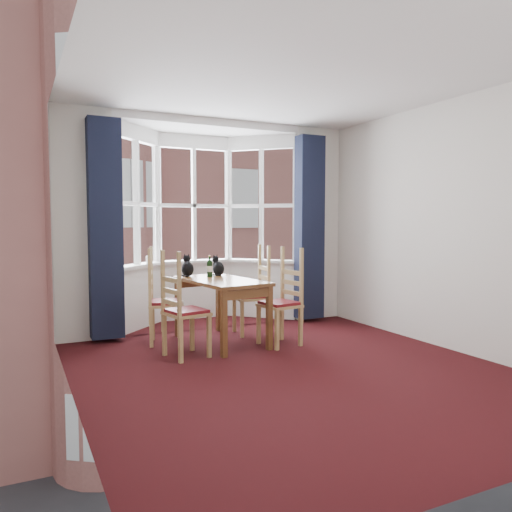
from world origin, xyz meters
TOP-DOWN VIEW (x-y plane):
  - floor at (0.00, 0.00)m, footprint 4.50×4.50m
  - ceiling at (0.00, 0.00)m, footprint 4.50×4.50m
  - wall_left at (-2.00, 0.00)m, footprint 0.00×4.50m
  - wall_right at (2.00, 0.00)m, footprint 0.00×4.50m
  - wall_back_pier_left at (-1.65, 2.25)m, footprint 0.70×0.12m
  - wall_back_pier_right at (1.65, 2.25)m, footprint 0.70×0.12m
  - bay_window at (0.00, 2.75)m, footprint 2.76×0.94m
  - curtain_left at (-1.42, 2.07)m, footprint 0.38×0.22m
  - curtain_right at (1.42, 2.07)m, footprint 0.38×0.22m
  - dining_table at (-0.21, 1.42)m, footprint 0.84×1.35m
  - chair_left_near at (-0.86, 0.99)m, footprint 0.48×0.49m
  - chair_left_far at (-0.89, 1.71)m, footprint 0.51×0.52m
  - chair_right_near at (0.45, 1.03)m, footprint 0.46×0.47m
  - chair_right_far at (0.40, 1.68)m, footprint 0.45×0.47m
  - cat_left at (-0.46, 1.90)m, footprint 0.18×0.23m
  - cat_right at (-0.08, 1.83)m, footprint 0.18×0.22m
  - wine_bottle at (-0.24, 1.73)m, footprint 0.07×0.07m
  - candle_tall at (-0.78, 2.60)m, footprint 0.06×0.06m
  - street at (0.00, 32.25)m, footprint 80.00×80.00m
  - tenement_building at (0.00, 14.01)m, footprint 18.40×7.80m

SIDE VIEW (x-z plane):
  - street at x=0.00m, z-range -6.00..-6.00m
  - floor at x=0.00m, z-range 0.00..0.00m
  - chair_left_near at x=-0.86m, z-range 0.01..0.93m
  - chair_left_far at x=-0.89m, z-range 0.01..0.93m
  - chair_right_near at x=0.45m, z-range 0.01..0.93m
  - chair_right_far at x=0.40m, z-range 0.01..0.93m
  - dining_table at x=-0.21m, z-range 0.27..1.03m
  - cat_right at x=-0.08m, z-range 0.73..1.00m
  - cat_left at x=-0.46m, z-range 0.72..1.01m
  - wine_bottle at x=-0.24m, z-range 0.74..1.01m
  - candle_tall at x=-0.78m, z-range 0.87..0.98m
  - curtain_left at x=-1.42m, z-range 0.05..2.65m
  - curtain_right at x=1.42m, z-range 0.05..2.65m
  - wall_left at x=-2.00m, z-range -0.85..3.65m
  - wall_right at x=2.00m, z-range -0.85..3.65m
  - wall_back_pier_left at x=-1.65m, z-range 0.00..2.80m
  - wall_back_pier_right at x=1.65m, z-range 0.00..2.80m
  - bay_window at x=0.00m, z-range 0.00..2.80m
  - tenement_building at x=0.00m, z-range -6.00..9.20m
  - ceiling at x=0.00m, z-range 2.80..2.80m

